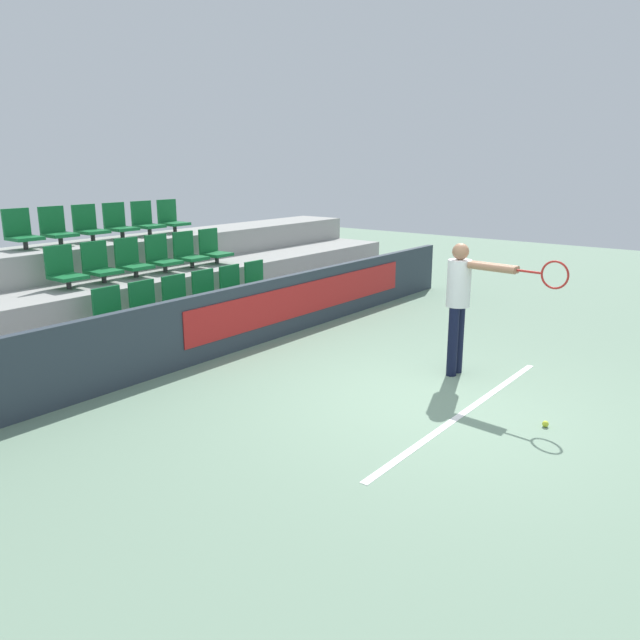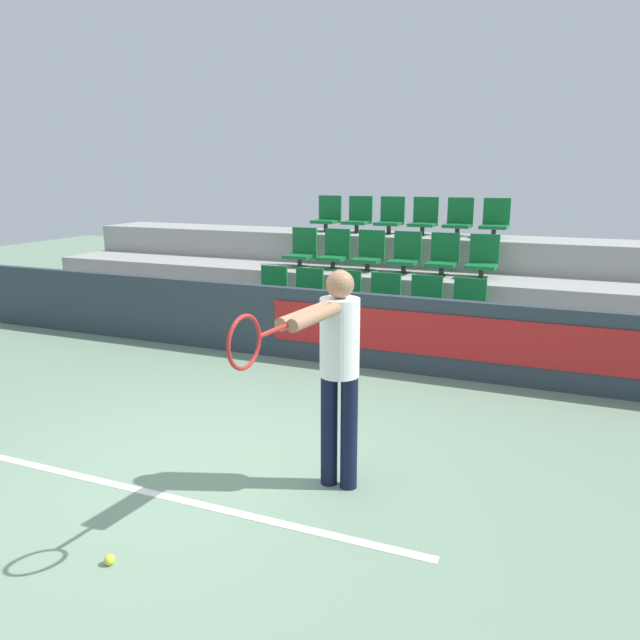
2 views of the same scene
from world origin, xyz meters
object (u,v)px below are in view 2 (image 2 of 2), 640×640
at_px(stadium_chair_3, 383,299).
at_px(stadium_chair_9, 405,255).
at_px(stadium_chair_14, 390,218).
at_px(stadium_chair_17, 495,221).
at_px(stadium_chair_6, 302,250).
at_px(tennis_ball, 110,560).
at_px(stadium_chair_8, 369,253).
at_px(stadium_chair_16, 459,220).
at_px(stadium_chair_5, 468,306).
at_px(stadium_chair_12, 328,216).
at_px(stadium_chair_2, 344,296).
at_px(tennis_player, 335,360).
at_px(stadium_chair_7, 335,252).
at_px(stadium_chair_13, 358,217).
at_px(stadium_chair_15, 424,219).
at_px(stadium_chair_1, 306,293).
at_px(stadium_chair_11, 483,259).
at_px(stadium_chair_0, 271,290).
at_px(stadium_chair_10, 443,257).
at_px(stadium_chair_4, 424,303).

xyz_separation_m(stadium_chair_3, stadium_chair_9, (0.00, 1.09, 0.46)).
bearing_deg(stadium_chair_14, stadium_chair_17, 0.00).
bearing_deg(stadium_chair_6, tennis_ball, -76.33).
xyz_separation_m(stadium_chair_8, tennis_ball, (0.41, -6.31, -1.15)).
xyz_separation_m(stadium_chair_16, tennis_ball, (-0.71, -7.40, -1.61)).
bearing_deg(stadium_chair_5, stadium_chair_12, 142.21).
relative_size(stadium_chair_2, tennis_player, 0.35).
height_order(stadium_chair_7, stadium_chair_14, stadium_chair_14).
xyz_separation_m(stadium_chair_5, tennis_player, (-0.33, -3.80, 0.32)).
bearing_deg(tennis_ball, stadium_chair_13, 97.49).
xyz_separation_m(stadium_chair_15, tennis_player, (0.79, -5.97, -0.61)).
relative_size(stadium_chair_1, stadium_chair_7, 1.00).
relative_size(stadium_chair_17, tennis_ball, 9.04).
bearing_deg(stadium_chair_5, stadium_chair_14, 127.73).
relative_size(stadium_chair_11, tennis_ball, 9.04).
bearing_deg(stadium_chair_1, stadium_chair_13, 90.00).
xyz_separation_m(stadium_chair_12, stadium_chair_15, (1.68, 0.00, 0.00)).
height_order(stadium_chair_6, stadium_chair_9, same).
bearing_deg(stadium_chair_7, stadium_chair_1, -90.00).
xyz_separation_m(stadium_chair_12, stadium_chair_17, (2.80, 0.00, 0.00)).
distance_m(stadium_chair_2, stadium_chair_12, 2.62).
distance_m(stadium_chair_16, tennis_player, 6.01).
height_order(stadium_chair_3, stadium_chair_9, stadium_chair_9).
relative_size(stadium_chair_0, stadium_chair_15, 1.00).
bearing_deg(tennis_player, stadium_chair_12, 118.14).
bearing_deg(stadium_chair_11, tennis_player, -93.87).
distance_m(stadium_chair_8, stadium_chair_13, 1.31).
distance_m(stadium_chair_10, stadium_chair_11, 0.56).
bearing_deg(stadium_chair_16, stadium_chair_10, -90.00).
height_order(stadium_chair_6, stadium_chair_14, stadium_chair_14).
bearing_deg(stadium_chair_1, stadium_chair_4, 0.00).
height_order(stadium_chair_9, stadium_chair_14, stadium_chair_14).
height_order(stadium_chair_11, stadium_chair_16, stadium_chair_16).
distance_m(stadium_chair_4, stadium_chair_12, 3.26).
relative_size(stadium_chair_11, stadium_chair_15, 1.00).
height_order(tennis_player, tennis_ball, tennis_player).
relative_size(stadium_chair_13, stadium_chair_17, 1.00).
bearing_deg(stadium_chair_3, tennis_ball, -91.63).
xyz_separation_m(stadium_chair_5, stadium_chair_14, (-1.68, 2.18, 0.93)).
xyz_separation_m(stadium_chair_16, stadium_chair_17, (0.56, 0.00, 0.00)).
xyz_separation_m(stadium_chair_1, stadium_chair_2, (0.56, 0.00, 0.00)).
bearing_deg(stadium_chair_17, stadium_chair_5, -90.00).
height_order(stadium_chair_0, tennis_player, tennis_player).
xyz_separation_m(stadium_chair_4, tennis_ball, (-0.71, -5.22, -0.68)).
distance_m(stadium_chair_3, tennis_player, 3.89).
relative_size(stadium_chair_4, tennis_player, 0.35).
bearing_deg(stadium_chair_1, tennis_ball, -79.44).
bearing_deg(stadium_chair_2, stadium_chair_7, 117.28).
height_order(stadium_chair_12, tennis_player, stadium_chair_12).
xyz_separation_m(stadium_chair_0, stadium_chair_1, (0.56, 0.00, 0.00)).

